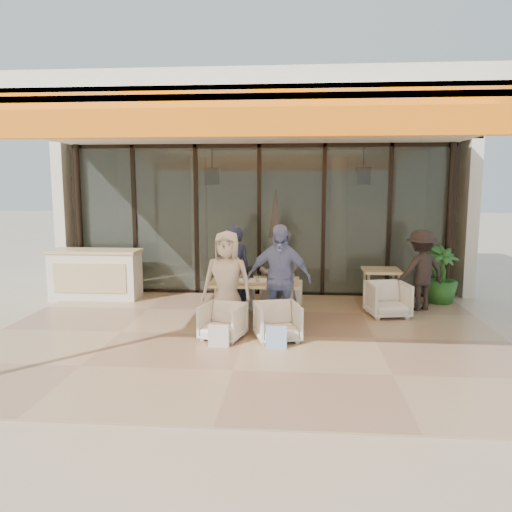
% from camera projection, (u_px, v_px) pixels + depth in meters
% --- Properties ---
extents(ground, '(70.00, 70.00, 0.00)m').
position_uv_depth(ground, '(245.00, 337.00, 7.83)').
color(ground, '#C6B293').
rests_on(ground, ground).
extents(terrace_floor, '(8.00, 6.00, 0.01)m').
position_uv_depth(terrace_floor, '(245.00, 336.00, 7.83)').
color(terrace_floor, tan).
rests_on(terrace_floor, ground).
extents(terrace_structure, '(8.00, 6.00, 3.40)m').
position_uv_depth(terrace_structure, '(242.00, 122.00, 7.10)').
color(terrace_structure, silver).
rests_on(terrace_structure, ground).
extents(glass_storefront, '(8.08, 0.10, 3.20)m').
position_uv_depth(glass_storefront, '(259.00, 221.00, 10.56)').
color(glass_storefront, '#9EADA3').
rests_on(glass_storefront, ground).
extents(interior_block, '(9.05, 3.62, 3.52)m').
position_uv_depth(interior_block, '(266.00, 189.00, 12.75)').
color(interior_block, silver).
rests_on(interior_block, ground).
extents(host_counter, '(1.85, 0.65, 1.04)m').
position_uv_depth(host_counter, '(95.00, 274.00, 10.28)').
color(host_counter, silver).
rests_on(host_counter, ground).
extents(dining_table, '(1.50, 0.90, 0.93)m').
position_uv_depth(dining_table, '(255.00, 284.00, 8.48)').
color(dining_table, '#DFC388').
rests_on(dining_table, ground).
extents(chair_far_left, '(0.72, 0.69, 0.68)m').
position_uv_depth(chair_far_left, '(237.00, 292.00, 9.50)').
color(chair_far_left, white).
rests_on(chair_far_left, ground).
extents(chair_far_right, '(0.79, 0.76, 0.64)m').
position_uv_depth(chair_far_right, '(281.00, 293.00, 9.43)').
color(chair_far_right, white).
rests_on(chair_far_right, ground).
extents(chair_near_left, '(0.74, 0.71, 0.62)m').
position_uv_depth(chair_near_left, '(223.00, 320.00, 7.63)').
color(chair_near_left, white).
rests_on(chair_near_left, ground).
extents(chair_near_right, '(0.77, 0.75, 0.66)m').
position_uv_depth(chair_near_right, '(278.00, 320.00, 7.56)').
color(chair_near_right, white).
rests_on(chair_near_right, ground).
extents(diner_navy, '(0.67, 0.51, 1.64)m').
position_uv_depth(diner_navy, '(234.00, 271.00, 8.94)').
color(diner_navy, '#1A2239').
rests_on(diner_navy, ground).
extents(diner_grey, '(0.83, 0.69, 1.57)m').
position_uv_depth(diner_grey, '(281.00, 274.00, 8.87)').
color(diner_grey, '#5C5C60').
rests_on(diner_grey, ground).
extents(diner_cream, '(0.85, 0.60, 1.64)m').
position_uv_depth(diner_cream, '(227.00, 281.00, 8.05)').
color(diner_cream, beige).
rests_on(diner_cream, ground).
extents(diner_periwinkle, '(1.05, 0.50, 1.75)m').
position_uv_depth(diner_periwinkle, '(279.00, 279.00, 7.97)').
color(diner_periwinkle, '#6770AC').
rests_on(diner_periwinkle, ground).
extents(tote_bag_cream, '(0.30, 0.10, 0.34)m').
position_uv_depth(tote_bag_cream, '(219.00, 337.00, 7.25)').
color(tote_bag_cream, silver).
rests_on(tote_bag_cream, ground).
extents(tote_bag_blue, '(0.30, 0.10, 0.34)m').
position_uv_depth(tote_bag_blue, '(276.00, 338.00, 7.19)').
color(tote_bag_blue, '#99BFD8').
rests_on(tote_bag_blue, ground).
extents(side_table, '(0.70, 0.70, 0.74)m').
position_uv_depth(side_table, '(381.00, 275.00, 9.62)').
color(side_table, '#DFC388').
rests_on(side_table, ground).
extents(side_chair, '(0.79, 0.75, 0.71)m').
position_uv_depth(side_chair, '(388.00, 298.00, 8.92)').
color(side_chair, white).
rests_on(side_chair, ground).
extents(standing_woman, '(1.14, 0.92, 1.53)m').
position_uv_depth(standing_woman, '(421.00, 271.00, 9.31)').
color(standing_woman, black).
rests_on(standing_woman, ground).
extents(potted_palm, '(0.88, 0.88, 1.17)m').
position_uv_depth(potted_palm, '(441.00, 275.00, 9.89)').
color(potted_palm, '#1E5919').
rests_on(potted_palm, ground).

